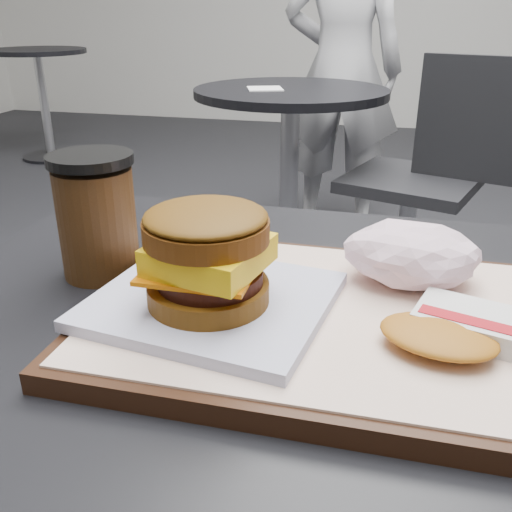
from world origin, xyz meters
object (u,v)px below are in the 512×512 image
object	(u,v)px
serving_tray	(317,319)
neighbor_chair	(433,169)
neighbor_table	(290,144)
crumpled_wrapper	(412,254)
coffee_cup	(97,217)
hash_brown	(460,329)
patron	(342,69)
breakfast_sandwich	(209,267)
customer_table	(327,489)

from	to	relation	value
serving_tray	neighbor_chair	world-z (taller)	neighbor_chair
neighbor_table	neighbor_chair	distance (m)	0.53
crumpled_wrapper	neighbor_chair	size ratio (longest dim) A/B	0.14
serving_tray	coffee_cup	distance (m)	0.24
hash_brown	patron	bearing A→B (deg)	98.03
serving_tray	neighbor_table	xyz separation A→B (m)	(-0.33, 1.66, -0.23)
breakfast_sandwich	hash_brown	xyz separation A→B (m)	(0.20, -0.00, -0.03)
serving_tray	crumpled_wrapper	xyz separation A→B (m)	(0.07, 0.07, 0.04)
hash_brown	patron	world-z (taller)	patron
breakfast_sandwich	neighbor_chair	xyz separation A→B (m)	(0.27, 1.59, -0.32)
breakfast_sandwich	coffee_cup	xyz separation A→B (m)	(-0.14, 0.08, 0.00)
breakfast_sandwich	hash_brown	size ratio (longest dim) A/B	1.63
customer_table	hash_brown	distance (m)	0.24
hash_brown	neighbor_table	xyz separation A→B (m)	(-0.44, 1.68, -0.25)
customer_table	patron	xyz separation A→B (m)	(-0.24, 2.31, 0.17)
crumpled_wrapper	neighbor_chair	distance (m)	1.53
serving_tray	patron	distance (m)	2.33
neighbor_table	crumpled_wrapper	bearing A→B (deg)	-75.60
neighbor_table	neighbor_chair	xyz separation A→B (m)	(0.52, -0.09, -0.04)
neighbor_chair	serving_tray	bearing A→B (deg)	-96.70
serving_tray	patron	xyz separation A→B (m)	(-0.22, 2.32, -0.03)
breakfast_sandwich	crumpled_wrapper	world-z (taller)	breakfast_sandwich
hash_brown	neighbor_chair	world-z (taller)	neighbor_chair
breakfast_sandwich	patron	bearing A→B (deg)	93.26
breakfast_sandwich	crumpled_wrapper	xyz separation A→B (m)	(0.16, 0.10, -0.01)
neighbor_table	breakfast_sandwich	bearing A→B (deg)	-81.68
neighbor_chair	neighbor_table	bearing A→B (deg)	170.49
neighbor_table	patron	bearing A→B (deg)	80.42
hash_brown	neighbor_table	world-z (taller)	hash_brown
breakfast_sandwich	coffee_cup	distance (m)	0.17
hash_brown	serving_tray	bearing A→B (deg)	166.94
hash_brown	customer_table	bearing A→B (deg)	161.13
breakfast_sandwich	patron	xyz separation A→B (m)	(-0.13, 2.35, -0.08)
breakfast_sandwich	crumpled_wrapper	size ratio (longest dim) A/B	1.76
hash_brown	crumpled_wrapper	xyz separation A→B (m)	(-0.04, 0.10, 0.02)
serving_tray	neighbor_chair	distance (m)	1.60
neighbor_chair	breakfast_sandwich	bearing A→B (deg)	-99.66
crumpled_wrapper	coffee_cup	xyz separation A→B (m)	(-0.30, -0.01, 0.01)
customer_table	neighbor_table	world-z (taller)	customer_table
customer_table	breakfast_sandwich	distance (m)	0.27
breakfast_sandwich	neighbor_table	distance (m)	1.72
breakfast_sandwich	customer_table	bearing A→B (deg)	16.26
customer_table	coffee_cup	bearing A→B (deg)	168.26
coffee_cup	neighbor_table	bearing A→B (deg)	93.65
serving_tray	neighbor_chair	xyz separation A→B (m)	(0.18, 1.57, -0.27)
customer_table	neighbor_chair	size ratio (longest dim) A/B	0.91
hash_brown	coffee_cup	bearing A→B (deg)	166.26
hash_brown	neighbor_chair	xyz separation A→B (m)	(0.07, 1.60, -0.29)
coffee_cup	crumpled_wrapper	bearing A→B (deg)	2.65
neighbor_table	patron	distance (m)	0.70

